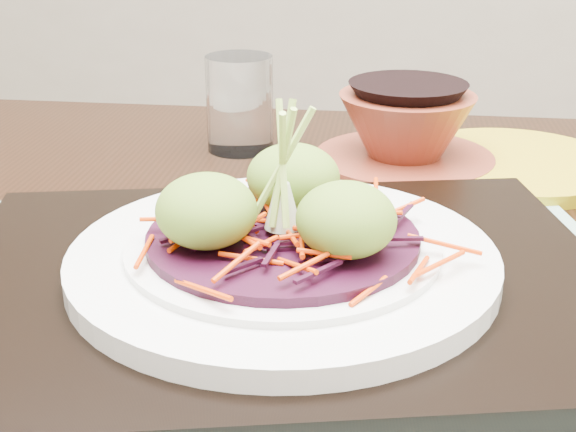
% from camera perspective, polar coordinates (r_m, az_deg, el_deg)
% --- Properties ---
extents(dining_table, '(1.20, 0.82, 0.73)m').
position_cam_1_polar(dining_table, '(0.64, -2.78, -9.96)').
color(dining_table, black).
rests_on(dining_table, ground).
extents(placemat, '(0.55, 0.48, 0.00)m').
position_cam_1_polar(placemat, '(0.52, -0.36, -5.93)').
color(placemat, '#83A997').
rests_on(placemat, dining_table).
extents(serving_tray, '(0.48, 0.40, 0.02)m').
position_cam_1_polar(serving_tray, '(0.51, -0.37, -4.81)').
color(serving_tray, black).
rests_on(serving_tray, placemat).
extents(white_plate, '(0.27, 0.27, 0.02)m').
position_cam_1_polar(white_plate, '(0.51, -0.37, -2.97)').
color(white_plate, silver).
rests_on(white_plate, serving_tray).
extents(cabbage_bed, '(0.17, 0.17, 0.01)m').
position_cam_1_polar(cabbage_bed, '(0.50, -0.38, -1.55)').
color(cabbage_bed, '#31091F').
rests_on(cabbage_bed, white_plate).
extents(carrot_julienne, '(0.21, 0.21, 0.01)m').
position_cam_1_polar(carrot_julienne, '(0.50, -0.38, -0.68)').
color(carrot_julienne, red).
rests_on(carrot_julienne, cabbage_bed).
extents(guacamole_scoops, '(0.15, 0.13, 0.05)m').
position_cam_1_polar(guacamole_scoops, '(0.49, -0.40, 0.98)').
color(guacamole_scoops, olive).
rests_on(guacamole_scoops, cabbage_bed).
extents(scallion_garnish, '(0.06, 0.06, 0.09)m').
position_cam_1_polar(scallion_garnish, '(0.48, -0.39, 3.29)').
color(scallion_garnish, '#A0CC51').
rests_on(scallion_garnish, cabbage_bed).
extents(water_glass, '(0.08, 0.08, 0.09)m').
position_cam_1_polar(water_glass, '(0.80, -3.45, 7.98)').
color(water_glass, white).
rests_on(water_glass, dining_table).
extents(terracotta_bowl_set, '(0.21, 0.21, 0.07)m').
position_cam_1_polar(terracotta_bowl_set, '(0.76, 8.35, 5.70)').
color(terracotta_bowl_set, maroon).
rests_on(terracotta_bowl_set, dining_table).
extents(yellow_plate, '(0.24, 0.24, 0.01)m').
position_cam_1_polar(yellow_plate, '(0.78, 15.67, 3.56)').
color(yellow_plate, '#B49914').
rests_on(yellow_plate, dining_table).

